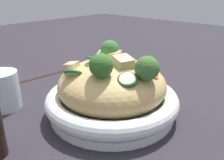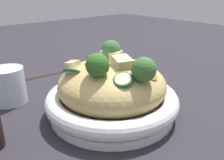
# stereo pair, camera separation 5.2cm
# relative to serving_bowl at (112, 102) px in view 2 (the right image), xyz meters

# --- Properties ---
(ground_plane) EXTENTS (3.00, 3.00, 0.00)m
(ground_plane) POSITION_rel_serving_bowl_xyz_m (0.00, 0.00, -0.03)
(ground_plane) COLOR #2A272E
(serving_bowl) EXTENTS (0.30, 0.30, 0.06)m
(serving_bowl) POSITION_rel_serving_bowl_xyz_m (0.00, 0.00, 0.00)
(serving_bowl) COLOR white
(serving_bowl) RESTS_ON ground_plane
(noodle_heap) EXTENTS (0.24, 0.24, 0.11)m
(noodle_heap) POSITION_rel_serving_bowl_xyz_m (-0.00, -0.00, 0.04)
(noodle_heap) COLOR tan
(noodle_heap) RESTS_ON serving_bowl
(broccoli_florets) EXTENTS (0.21, 0.18, 0.07)m
(broccoli_florets) POSITION_rel_serving_bowl_xyz_m (0.02, -0.01, 0.10)
(broccoli_florets) COLOR #9FB975
(broccoli_florets) RESTS_ON serving_bowl
(carrot_coins) EXTENTS (0.18, 0.14, 0.04)m
(carrot_coins) POSITION_rel_serving_bowl_xyz_m (0.01, -0.00, 0.09)
(carrot_coins) COLOR orange
(carrot_coins) RESTS_ON serving_bowl
(zucchini_slices) EXTENTS (0.17, 0.16, 0.04)m
(zucchini_slices) POSITION_rel_serving_bowl_xyz_m (-0.01, -0.03, 0.09)
(zucchini_slices) COLOR beige
(zucchini_slices) RESTS_ON serving_bowl
(chicken_chunks) EXTENTS (0.13, 0.12, 0.04)m
(chicken_chunks) POSITION_rel_serving_bowl_xyz_m (-0.01, -0.00, 0.10)
(chicken_chunks) COLOR #D2B88D
(chicken_chunks) RESTS_ON serving_bowl
(chopsticks_pair) EXTENTS (0.03, 0.21, 0.01)m
(chopsticks_pair) POSITION_rel_serving_bowl_xyz_m (-0.33, -0.00, -0.02)
(chopsticks_pair) COLOR black
(chopsticks_pair) RESTS_ON ground_plane
(drinking_glass) EXTENTS (0.08, 0.08, 0.09)m
(drinking_glass) POSITION_rel_serving_bowl_xyz_m (-0.21, -0.16, 0.02)
(drinking_glass) COLOR silver
(drinking_glass) RESTS_ON ground_plane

